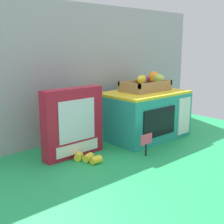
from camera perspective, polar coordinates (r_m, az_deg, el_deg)
name	(u,v)px	position (r m, az deg, el deg)	size (l,w,h in m)	color
ground_plane	(116,143)	(1.53, 0.67, -5.89)	(1.70, 1.70, 0.00)	#219E54
display_back_panel	(88,72)	(1.62, -4.56, 7.57)	(1.61, 0.03, 0.69)	#A0A3A8
toy_microwave	(144,114)	(1.62, 6.06, -0.44)	(0.44, 0.30, 0.24)	teal
food_groups_crate	(148,84)	(1.65, 6.76, 5.28)	(0.26, 0.16, 0.10)	#A37F51
cookie_set_box	(73,123)	(1.33, -7.30, -2.02)	(0.29, 0.06, 0.30)	#B2192D
price_sign	(146,142)	(1.35, 6.46, -5.54)	(0.07, 0.01, 0.10)	black
loose_toy_banana	(88,158)	(1.30, -4.60, -8.58)	(0.08, 0.13, 0.03)	yellow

